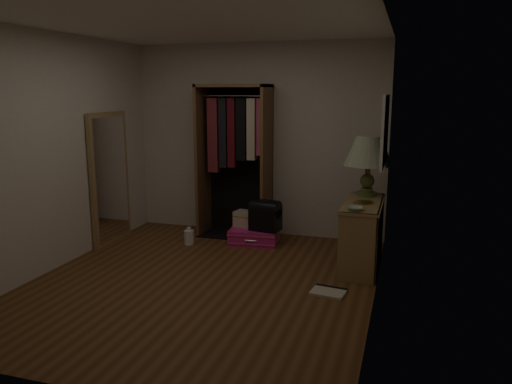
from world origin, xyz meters
TOP-DOWN VIEW (x-y plane):
  - ground at (0.00, 0.00)m, footprint 4.00×4.00m
  - room_walls at (0.08, 0.04)m, footprint 3.52×4.02m
  - console_bookshelf at (1.53, 1.04)m, footprint 0.42×1.12m
  - open_wardrobe at (-0.24, 1.78)m, footprint 0.95×0.50m
  - floor_mirror at (-1.70, 1.00)m, footprint 0.06×0.80m
  - pink_suitcase at (0.11, 1.48)m, footprint 0.68×0.53m
  - train_case at (-0.02, 1.55)m, footprint 0.34×0.26m
  - black_bag at (0.27, 1.46)m, footprint 0.41×0.31m
  - table_lamp at (1.54, 1.38)m, footprint 0.73×0.73m
  - brass_tray at (1.54, 0.95)m, footprint 0.28×0.28m
  - ceramic_bowl at (1.49, 0.57)m, footprint 0.17×0.17m
  - white_jug at (-0.68, 1.18)m, footprint 0.15×0.15m
  - floor_book at (1.31, 0.13)m, footprint 0.36×0.30m

SIDE VIEW (x-z plane):
  - ground at x=0.00m, z-range 0.00..0.00m
  - floor_book at x=1.31m, z-range 0.00..0.03m
  - white_jug at x=-0.68m, z-range -0.02..0.21m
  - pink_suitcase at x=0.11m, z-range 0.00..0.19m
  - train_case at x=-0.02m, z-range 0.19..0.41m
  - console_bookshelf at x=1.53m, z-range 0.01..0.76m
  - black_bag at x=0.27m, z-range 0.20..0.61m
  - brass_tray at x=1.54m, z-range 0.75..0.76m
  - ceramic_bowl at x=1.49m, z-range 0.75..0.79m
  - floor_mirror at x=-1.70m, z-range 0.00..1.70m
  - open_wardrobe at x=-0.24m, z-range 0.17..2.22m
  - table_lamp at x=1.54m, z-range 0.91..1.61m
  - room_walls at x=0.08m, z-range 0.20..2.80m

